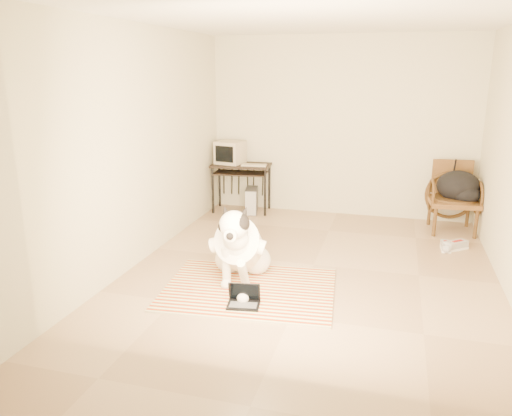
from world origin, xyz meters
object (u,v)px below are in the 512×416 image
at_px(computer_desk, 241,171).
at_px(backpack, 460,187).
at_px(crt_monitor, 230,152).
at_px(dog, 240,248).
at_px(laptop, 244,300).
at_px(rattan_chair, 453,197).
at_px(pc_tower, 252,200).

xyz_separation_m(computer_desk, backpack, (3.20, -0.20, -0.01)).
bearing_deg(backpack, crt_monitor, 176.02).
bearing_deg(dog, computer_desk, 107.02).
xyz_separation_m(dog, laptop, (0.22, -0.59, -0.30)).
height_order(dog, laptop, dog).
height_order(laptop, backpack, backpack).
xyz_separation_m(laptop, crt_monitor, (-1.21, 3.22, 0.86)).
distance_m(dog, computer_desk, 2.73).
bearing_deg(rattan_chair, backpack, -45.18).
bearing_deg(rattan_chair, pc_tower, 177.95).
relative_size(dog, rattan_chair, 1.30).
relative_size(laptop, backpack, 0.59).
relative_size(dog, backpack, 2.21).
distance_m(laptop, rattan_chair, 3.74).
relative_size(laptop, rattan_chair, 0.35).
relative_size(laptop, computer_desk, 0.35).
bearing_deg(pc_tower, computer_desk, 169.47).
bearing_deg(backpack, pc_tower, 176.77).
distance_m(pc_tower, rattan_chair, 2.97).
height_order(rattan_chair, backpack, rattan_chair).
height_order(computer_desk, crt_monitor, crt_monitor).
xyz_separation_m(laptop, rattan_chair, (2.12, 3.05, 0.41)).
relative_size(crt_monitor, backpack, 0.80).
relative_size(computer_desk, pc_tower, 2.14).
bearing_deg(dog, crt_monitor, 110.51).
bearing_deg(pc_tower, dog, -76.53).
bearing_deg(backpack, dog, -135.12).
distance_m(rattan_chair, backpack, 0.18).
bearing_deg(computer_desk, crt_monitor, 170.47).
relative_size(dog, laptop, 3.75).
bearing_deg(computer_desk, pc_tower, -10.53).
xyz_separation_m(dog, rattan_chair, (2.34, 2.46, 0.12)).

